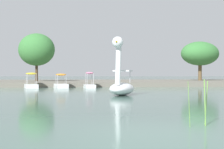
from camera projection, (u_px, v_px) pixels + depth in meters
The scene contains 8 objects.
ground_plane at pixel (154, 134), 7.91m from camera, with size 438.91×438.91×0.00m, color #47665B.
shore_bank_far at pixel (90, 83), 46.47m from camera, with size 137.39×20.79×0.49m, color #6B665B.
swan_boat at pixel (121, 83), 22.43m from camera, with size 2.38×3.37×3.57m.
pedal_boat_pink at pixel (90, 83), 34.34m from camera, with size 1.15×1.81×1.53m.
pedal_boat_orange at pixel (61, 84), 34.29m from camera, with size 1.51×2.16×1.37m.
pedal_boat_yellow at pixel (31, 83), 34.00m from camera, with size 1.55×2.21×1.47m.
tree_broadleaf_behind_dock at pixel (200, 54), 48.30m from camera, with size 6.94×6.49×5.21m.
tree_broadleaf_right at pixel (37, 50), 43.22m from camera, with size 6.09×6.03×5.73m.
Camera 1 is at (-1.69, -7.78, 1.32)m, focal length 57.82 mm.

